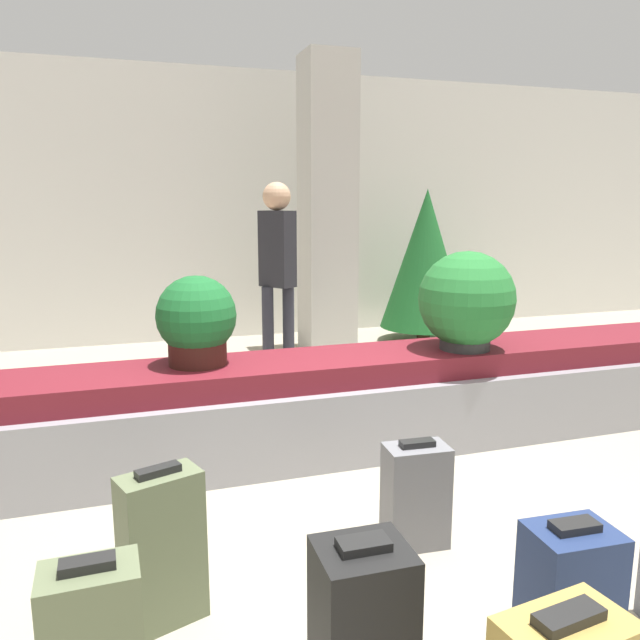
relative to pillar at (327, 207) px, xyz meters
The scene contains 12 objects.
ground_plane 4.46m from the pillar, 103.48° to the right, with size 18.00×18.00×0.00m, color #9E937F.
back_wall 1.44m from the pillar, 132.31° to the left, with size 18.00×0.06×3.20m.
carousel 3.17m from the pillar, 109.56° to the right, with size 7.15×0.78×0.65m.
pillar is the anchor object (origin of this frame).
suitcase_1 5.30m from the pillar, 107.37° to the right, with size 0.30×0.27×0.63m.
suitcase_3 4.32m from the pillar, 102.57° to the right, with size 0.32×0.21×0.54m.
suitcase_6 5.16m from the pillar, 98.65° to the right, with size 0.31×0.25×0.57m.
suitcase_7 4.88m from the pillar, 116.59° to the right, with size 0.35×0.26×0.66m.
potted_plant_1 3.27m from the pillar, 123.49° to the right, with size 0.50×0.50×0.57m.
potted_plant_2 2.89m from the pillar, 88.71° to the right, with size 0.67×0.67×0.68m.
traveler_1 1.32m from the pillar, 130.69° to the right, with size 0.33×0.37×1.84m.
decorated_tree 1.40m from the pillar, ahead, with size 1.05×1.05×1.81m.
Camera 1 is at (-1.24, -2.50, 1.67)m, focal length 35.00 mm.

